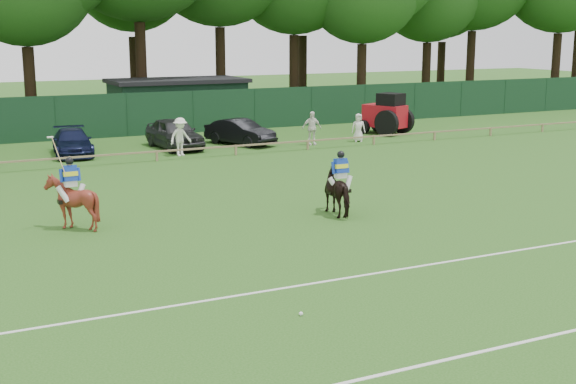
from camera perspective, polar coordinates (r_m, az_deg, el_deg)
ground at (r=20.01m, az=2.51°, el=-5.66°), size 160.00×160.00×0.00m
horse_dark at (r=25.59m, az=3.90°, el=0.05°), size 0.90×1.88×1.57m
horse_chestnut at (r=24.58m, az=-15.73°, el=-0.73°), size 1.41×1.58×1.69m
sedan_navy at (r=39.21m, az=-15.68°, el=3.56°), size 2.26×4.56×1.27m
hatch_grey at (r=40.37m, az=-8.41°, el=4.32°), size 2.17×4.74×1.58m
estate_black at (r=41.36m, az=-3.56°, el=4.46°), size 3.01×4.36×1.36m
spectator_left at (r=37.95m, az=-7.98°, el=4.07°), size 1.36×1.04×1.86m
spectator_mid at (r=41.19m, az=1.77°, el=4.75°), size 1.12×0.64×1.80m
spectator_right at (r=42.59m, az=5.24°, el=4.77°), size 0.88×0.74×1.55m
rider_dark at (r=25.45m, az=3.93°, el=1.62°), size 0.94×0.38×1.41m
rider_chestnut at (r=24.41m, az=-15.83°, el=1.01°), size 0.94×0.57×2.05m
polo_ball at (r=16.78m, az=0.97°, el=-9.01°), size 0.09×0.09×0.09m
pitch_lines at (r=17.19m, az=8.18°, el=-8.75°), size 60.00×5.10×0.01m
pitch_rail at (r=36.35m, az=-11.21°, el=2.84°), size 62.10×0.10×0.50m
perimeter_fence at (r=44.93m, az=-14.27°, el=5.44°), size 92.08×0.08×2.50m
utility_shed at (r=49.33m, az=-8.17°, el=6.57°), size 8.40×4.40×3.04m
tree_row at (r=53.26m, az=-13.91°, el=5.07°), size 96.00×12.00×21.00m
tractor at (r=45.92m, az=7.34°, el=5.70°), size 2.88×3.38×2.41m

